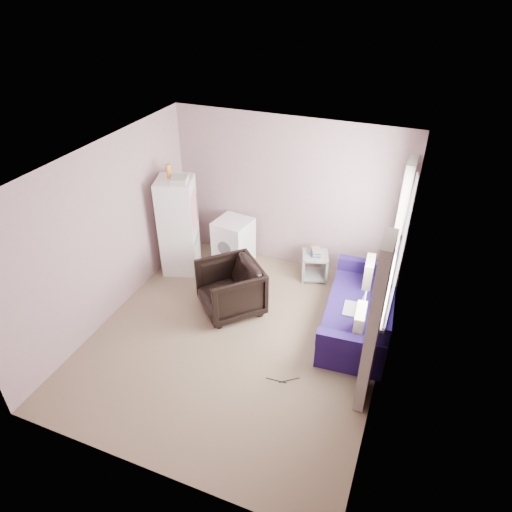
{
  "coord_description": "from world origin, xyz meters",
  "views": [
    {
      "loc": [
        1.97,
        -4.23,
        4.36
      ],
      "look_at": [
        0.05,
        0.6,
        1.0
      ],
      "focal_mm": 32.0,
      "sensor_mm": 36.0,
      "label": 1
    }
  ],
  "objects_px": {
    "armchair": "(230,286)",
    "side_table": "(315,264)",
    "fridge": "(179,226)",
    "washing_machine": "(233,240)",
    "sofa": "(362,312)"
  },
  "relations": [
    {
      "from": "armchair",
      "to": "side_table",
      "type": "bearing_deg",
      "value": 98.37
    },
    {
      "from": "armchair",
      "to": "washing_machine",
      "type": "distance_m",
      "value": 1.31
    },
    {
      "from": "washing_machine",
      "to": "side_table",
      "type": "distance_m",
      "value": 1.42
    },
    {
      "from": "fridge",
      "to": "washing_machine",
      "type": "distance_m",
      "value": 0.97
    },
    {
      "from": "sofa",
      "to": "fridge",
      "type": "bearing_deg",
      "value": 167.96
    },
    {
      "from": "armchair",
      "to": "side_table",
      "type": "distance_m",
      "value": 1.56
    },
    {
      "from": "armchair",
      "to": "sofa",
      "type": "xyz_separation_m",
      "value": [
        1.87,
        0.27,
        -0.12
      ]
    },
    {
      "from": "fridge",
      "to": "washing_machine",
      "type": "xyz_separation_m",
      "value": [
        0.72,
        0.52,
        -0.41
      ]
    },
    {
      "from": "washing_machine",
      "to": "armchair",
      "type": "bearing_deg",
      "value": -59.25
    },
    {
      "from": "armchair",
      "to": "washing_machine",
      "type": "height_order",
      "value": "armchair"
    },
    {
      "from": "fridge",
      "to": "washing_machine",
      "type": "height_order",
      "value": "fridge"
    },
    {
      "from": "side_table",
      "to": "sofa",
      "type": "relative_size",
      "value": 0.28
    },
    {
      "from": "fridge",
      "to": "sofa",
      "type": "distance_m",
      "value": 3.15
    },
    {
      "from": "washing_machine",
      "to": "side_table",
      "type": "relative_size",
      "value": 1.42
    },
    {
      "from": "fridge",
      "to": "sofa",
      "type": "xyz_separation_m",
      "value": [
        3.08,
        -0.43,
        -0.51
      ]
    }
  ]
}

